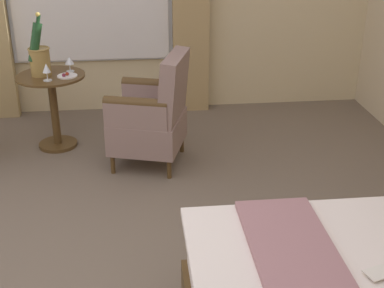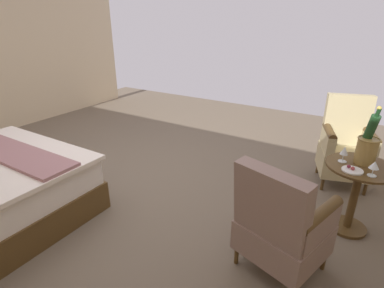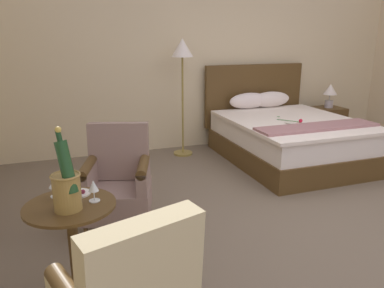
# 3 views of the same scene
# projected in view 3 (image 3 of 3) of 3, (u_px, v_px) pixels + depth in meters

# --- Properties ---
(ground_plane) EXTENTS (7.86, 7.86, 0.00)m
(ground_plane) POSITION_uv_depth(u_px,v_px,m) (324.00, 219.00, 3.61)
(ground_plane) COLOR #6D5E4D
(wall_headboard_side) EXTENTS (6.48, 0.12, 3.13)m
(wall_headboard_side) POSITION_uv_depth(u_px,v_px,m) (212.00, 45.00, 5.77)
(wall_headboard_side) COLOR beige
(wall_headboard_side) RESTS_ON ground
(bed) EXTENTS (1.69, 2.14, 1.27)m
(bed) POSITION_uv_depth(u_px,v_px,m) (286.00, 136.00, 5.29)
(bed) COLOR #51391B
(bed) RESTS_ON ground
(nightstand) EXTENTS (0.51, 0.43, 0.55)m
(nightstand) POSITION_uv_depth(u_px,v_px,m) (327.00, 124.00, 6.33)
(nightstand) COLOR #51391B
(nightstand) RESTS_ON ground
(bedside_lamp) EXTENTS (0.22, 0.22, 0.39)m
(bedside_lamp) POSITION_uv_depth(u_px,v_px,m) (330.00, 92.00, 6.18)
(bedside_lamp) COLOR #B1A9B2
(bedside_lamp) RESTS_ON nightstand
(floor_lamp_brass) EXTENTS (0.30, 0.30, 1.67)m
(floor_lamp_brass) POSITION_uv_depth(u_px,v_px,m) (182.00, 60.00, 5.22)
(floor_lamp_brass) COLOR olive
(floor_lamp_brass) RESTS_ON ground
(side_table_round) EXTENTS (0.58, 0.58, 0.66)m
(side_table_round) POSITION_uv_depth(u_px,v_px,m) (73.00, 239.00, 2.46)
(side_table_round) COLOR #51391B
(side_table_round) RESTS_ON ground
(champagne_bucket) EXTENTS (0.18, 0.18, 0.53)m
(champagne_bucket) POSITION_uv_depth(u_px,v_px,m) (67.00, 185.00, 2.28)
(champagne_bucket) COLOR olive
(champagne_bucket) RESTS_ON side_table_round
(wine_glass_near_bucket) EXTENTS (0.07, 0.07, 0.15)m
(wine_glass_near_bucket) POSITION_uv_depth(u_px,v_px,m) (93.00, 187.00, 2.42)
(wine_glass_near_bucket) COLOR white
(wine_glass_near_bucket) RESTS_ON side_table_round
(wine_glass_near_edge) EXTENTS (0.08, 0.08, 0.13)m
(wine_glass_near_edge) POSITION_uv_depth(u_px,v_px,m) (54.00, 184.00, 2.49)
(wine_glass_near_edge) COLOR white
(wine_glass_near_edge) RESTS_ON side_table_round
(snack_plate) EXTENTS (0.17, 0.17, 0.04)m
(snack_plate) POSITION_uv_depth(u_px,v_px,m) (78.00, 193.00, 2.55)
(snack_plate) COLOR white
(snack_plate) RESTS_ON side_table_round
(armchair_by_window) EXTENTS (0.71, 0.72, 0.94)m
(armchair_by_window) POSITION_uv_depth(u_px,v_px,m) (118.00, 183.00, 3.37)
(armchair_by_window) COLOR #51391B
(armchair_by_window) RESTS_ON ground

